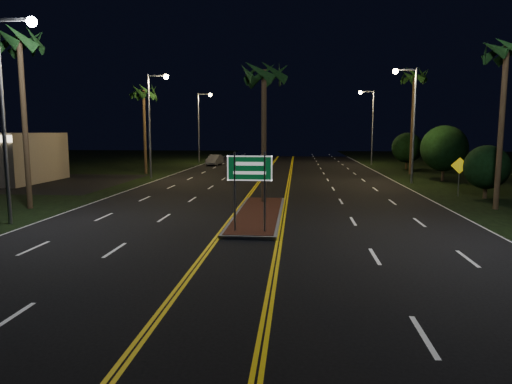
# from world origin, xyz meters

# --- Properties ---
(ground) EXTENTS (120.00, 120.00, 0.00)m
(ground) POSITION_xyz_m (0.00, 0.00, 0.00)
(ground) COLOR black
(ground) RESTS_ON ground
(median_island) EXTENTS (2.25, 10.25, 0.17)m
(median_island) POSITION_xyz_m (0.00, 7.00, 0.08)
(median_island) COLOR gray
(median_island) RESTS_ON ground
(highway_sign) EXTENTS (1.80, 0.08, 3.20)m
(highway_sign) POSITION_xyz_m (0.00, 2.80, 2.40)
(highway_sign) COLOR gray
(highway_sign) RESTS_ON ground
(streetlight_left_near) EXTENTS (1.91, 0.44, 9.00)m
(streetlight_left_near) POSITION_xyz_m (-10.61, 4.00, 5.66)
(streetlight_left_near) COLOR gray
(streetlight_left_near) RESTS_ON ground
(streetlight_left_mid) EXTENTS (1.91, 0.44, 9.00)m
(streetlight_left_mid) POSITION_xyz_m (-10.61, 24.00, 5.66)
(streetlight_left_mid) COLOR gray
(streetlight_left_mid) RESTS_ON ground
(streetlight_left_far) EXTENTS (1.91, 0.44, 9.00)m
(streetlight_left_far) POSITION_xyz_m (-10.61, 44.00, 5.66)
(streetlight_left_far) COLOR gray
(streetlight_left_far) RESTS_ON ground
(streetlight_right_mid) EXTENTS (1.91, 0.44, 9.00)m
(streetlight_right_mid) POSITION_xyz_m (10.61, 22.00, 5.66)
(streetlight_right_mid) COLOR gray
(streetlight_right_mid) RESTS_ON ground
(streetlight_right_far) EXTENTS (1.91, 0.44, 9.00)m
(streetlight_right_far) POSITION_xyz_m (10.61, 42.00, 5.66)
(streetlight_right_far) COLOR gray
(streetlight_right_far) RESTS_ON ground
(palm_median) EXTENTS (2.40, 2.40, 8.30)m
(palm_median) POSITION_xyz_m (0.00, 10.50, 7.28)
(palm_median) COLOR #382819
(palm_median) RESTS_ON ground
(palm_left_near) EXTENTS (2.40, 2.40, 9.80)m
(palm_left_near) POSITION_xyz_m (-12.50, 8.00, 8.68)
(palm_left_near) COLOR #382819
(palm_left_near) RESTS_ON ground
(palm_left_far) EXTENTS (2.40, 2.40, 8.80)m
(palm_left_far) POSITION_xyz_m (-12.80, 28.00, 7.75)
(palm_left_far) COLOR #382819
(palm_left_far) RESTS_ON ground
(palm_right_near) EXTENTS (2.40, 2.40, 9.30)m
(palm_right_near) POSITION_xyz_m (12.50, 10.00, 8.21)
(palm_right_near) COLOR #382819
(palm_right_near) RESTS_ON ground
(palm_right_far) EXTENTS (2.40, 2.40, 10.30)m
(palm_right_far) POSITION_xyz_m (12.80, 30.00, 9.14)
(palm_right_far) COLOR #382819
(palm_right_far) RESTS_ON ground
(shrub_near) EXTENTS (2.70, 2.70, 3.30)m
(shrub_near) POSITION_xyz_m (13.50, 14.00, 1.95)
(shrub_near) COLOR #382819
(shrub_near) RESTS_ON ground
(shrub_mid) EXTENTS (3.78, 3.78, 4.62)m
(shrub_mid) POSITION_xyz_m (14.00, 24.00, 2.73)
(shrub_mid) COLOR #382819
(shrub_mid) RESTS_ON ground
(shrub_far) EXTENTS (3.24, 3.24, 3.96)m
(shrub_far) POSITION_xyz_m (13.80, 36.00, 2.34)
(shrub_far) COLOR #382819
(shrub_far) RESTS_ON ground
(car_near) EXTENTS (2.28, 5.01, 1.65)m
(car_near) POSITION_xyz_m (-3.47, 25.90, 0.82)
(car_near) COLOR white
(car_near) RESTS_ON ground
(car_far) EXTENTS (2.30, 4.56, 1.47)m
(car_far) POSITION_xyz_m (-8.17, 39.86, 0.73)
(car_far) COLOR #A5A8AF
(car_far) RESTS_ON ground
(warning_sign) EXTENTS (1.02, 0.29, 2.50)m
(warning_sign) POSITION_xyz_m (12.19, 14.86, 1.63)
(warning_sign) COLOR gray
(warning_sign) RESTS_ON ground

